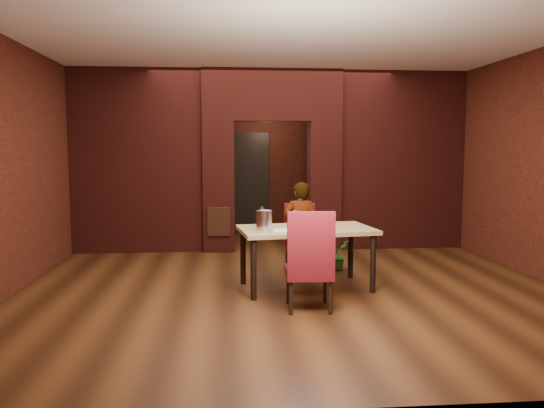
{
  "coord_description": "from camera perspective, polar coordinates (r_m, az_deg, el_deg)",
  "views": [
    {
      "loc": [
        -0.81,
        -7.49,
        1.82
      ],
      "look_at": [
        -0.17,
        0.0,
        1.03
      ],
      "focal_mm": 35.0,
      "sensor_mm": 36.0,
      "label": 1
    }
  ],
  "objects": [
    {
      "name": "floor",
      "position": [
        7.75,
        1.24,
        -7.6
      ],
      "size": [
        8.0,
        8.0,
        0.0
      ],
      "primitive_type": "plane",
      "color": "#462711",
      "rests_on": "ground"
    },
    {
      "name": "ceiling",
      "position": [
        7.66,
        1.3,
        16.35
      ],
      "size": [
        7.0,
        8.0,
        0.04
      ],
      "primitive_type": "cube",
      "color": "silver",
      "rests_on": "ground"
    },
    {
      "name": "wall_back",
      "position": [
        11.52,
        -0.89,
        4.89
      ],
      "size": [
        7.0,
        0.04,
        3.2
      ],
      "primitive_type": "cube",
      "color": "maroon",
      "rests_on": "ground"
    },
    {
      "name": "wall_front",
      "position": [
        3.59,
        8.18,
        2.38
      ],
      "size": [
        7.0,
        0.04,
        3.2
      ],
      "primitive_type": "cube",
      "color": "maroon",
      "rests_on": "ground"
    },
    {
      "name": "wall_left",
      "position": [
        7.96,
        -24.72,
        3.85
      ],
      "size": [
        0.04,
        8.0,
        3.2
      ],
      "primitive_type": "cube",
      "color": "maroon",
      "rests_on": "ground"
    },
    {
      "name": "wall_right",
      "position": [
        8.65,
        25.06,
        3.96
      ],
      "size": [
        0.04,
        8.0,
        3.2
      ],
      "primitive_type": "cube",
      "color": "maroon",
      "rests_on": "ground"
    },
    {
      "name": "pillar_left",
      "position": [
        9.52,
        -5.75,
        1.91
      ],
      "size": [
        0.55,
        0.55,
        2.3
      ],
      "primitive_type": "cube",
      "color": "maroon",
      "rests_on": "ground"
    },
    {
      "name": "pillar_right",
      "position": [
        9.68,
        5.58,
        1.98
      ],
      "size": [
        0.55,
        0.55,
        2.3
      ],
      "primitive_type": "cube",
      "color": "maroon",
      "rests_on": "ground"
    },
    {
      "name": "lintel",
      "position": [
        9.57,
        -0.04,
        11.56
      ],
      "size": [
        2.45,
        0.55,
        0.9
      ],
      "primitive_type": "cube",
      "color": "maroon",
      "rests_on": "ground"
    },
    {
      "name": "wing_wall_left",
      "position": [
        9.62,
        -14.25,
        4.49
      ],
      "size": [
        2.28,
        0.35,
        3.2
      ],
      "primitive_type": "cube",
      "color": "maroon",
      "rests_on": "ground"
    },
    {
      "name": "wing_wall_right",
      "position": [
        10.01,
        13.61,
        4.56
      ],
      "size": [
        2.28,
        0.35,
        3.2
      ],
      "primitive_type": "cube",
      "color": "maroon",
      "rests_on": "ground"
    },
    {
      "name": "vent_panel",
      "position": [
        9.28,
        -5.73,
        -1.91
      ],
      "size": [
        0.4,
        0.03,
        0.5
      ],
      "primitive_type": "cube",
      "color": "brown",
      "rests_on": "ground"
    },
    {
      "name": "rear_door",
      "position": [
        11.46,
        -2.86,
        2.13
      ],
      "size": [
        0.9,
        0.08,
        2.1
      ],
      "primitive_type": "cube",
      "color": "black",
      "rests_on": "ground"
    },
    {
      "name": "rear_door_frame",
      "position": [
        11.42,
        -2.85,
        2.11
      ],
      "size": [
        1.02,
        0.04,
        2.22
      ],
      "primitive_type": "cube",
      "color": "black",
      "rests_on": "ground"
    },
    {
      "name": "dining_table",
      "position": [
        6.95,
        3.67,
        -5.82
      ],
      "size": [
        1.81,
        1.17,
        0.8
      ],
      "primitive_type": "cube",
      "rotation": [
        0.0,
        0.0,
        0.13
      ],
      "color": "tan",
      "rests_on": "ground"
    },
    {
      "name": "chair_far",
      "position": [
        7.84,
        3.13,
        -3.73
      ],
      "size": [
        0.46,
        0.46,
        1.0
      ],
      "primitive_type": "cube",
      "rotation": [
        0.0,
        0.0,
        -0.02
      ],
      "color": "maroon",
      "rests_on": "ground"
    },
    {
      "name": "chair_near",
      "position": [
        6.04,
        3.99,
        -5.97
      ],
      "size": [
        0.55,
        0.55,
        1.14
      ],
      "primitive_type": "cube",
      "rotation": [
        0.0,
        0.0,
        3.09
      ],
      "color": "maroon",
      "rests_on": "ground"
    },
    {
      "name": "person_seated",
      "position": [
        7.72,
        3.01,
        -2.59
      ],
      "size": [
        0.51,
        0.35,
        1.34
      ],
      "primitive_type": "imported",
      "rotation": [
        0.0,
        0.0,
        3.2
      ],
      "color": "silver",
      "rests_on": "ground"
    },
    {
      "name": "wine_glass_a",
      "position": [
        7.03,
        2.51,
        -1.54
      ],
      "size": [
        0.08,
        0.08,
        0.21
      ],
      "primitive_type": null,
      "color": "white",
      "rests_on": "dining_table"
    },
    {
      "name": "wine_glass_b",
      "position": [
        6.91,
        4.99,
        -1.67
      ],
      "size": [
        0.08,
        0.08,
        0.21
      ],
      "primitive_type": null,
      "color": "white",
      "rests_on": "dining_table"
    },
    {
      "name": "wine_glass_c",
      "position": [
        6.91,
        5.96,
        -1.73
      ],
      "size": [
        0.08,
        0.08,
        0.2
      ],
      "primitive_type": null,
      "color": "white",
      "rests_on": "dining_table"
    },
    {
      "name": "tasting_sheet",
      "position": [
        6.65,
        1.63,
        -2.84
      ],
      "size": [
        0.35,
        0.27,
        0.0
      ],
      "primitive_type": "cube",
      "rotation": [
        0.0,
        0.0,
        -0.06
      ],
      "color": "silver",
      "rests_on": "dining_table"
    },
    {
      "name": "wine_bucket",
      "position": [
        6.67,
        -0.88,
        -1.76
      ],
      "size": [
        0.2,
        0.2,
        0.25
      ],
      "primitive_type": "cylinder",
      "color": "silver",
      "rests_on": "dining_table"
    },
    {
      "name": "water_bottle",
      "position": [
        6.93,
        -1.07,
        -1.38
      ],
      "size": [
        0.06,
        0.06,
        0.27
      ],
      "primitive_type": "cylinder",
      "color": "silver",
      "rests_on": "dining_table"
    },
    {
      "name": "potted_plant",
      "position": [
        8.08,
        6.9,
        -5.43
      ],
      "size": [
        0.54,
        0.54,
        0.46
      ],
      "primitive_type": "imported",
      "rotation": [
        0.0,
        0.0,
        0.87
      ],
      "color": "#306A2A",
      "rests_on": "ground"
    }
  ]
}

